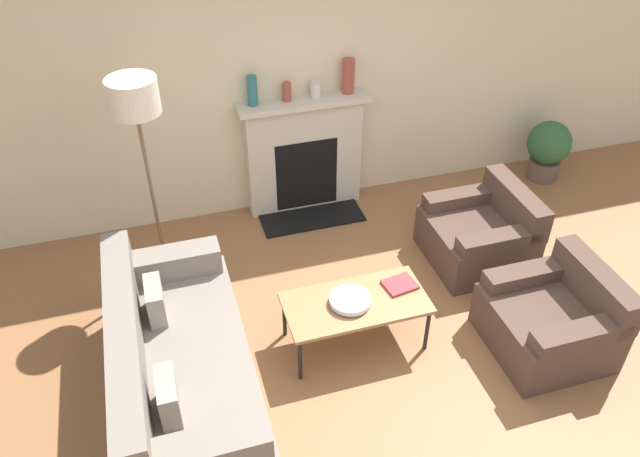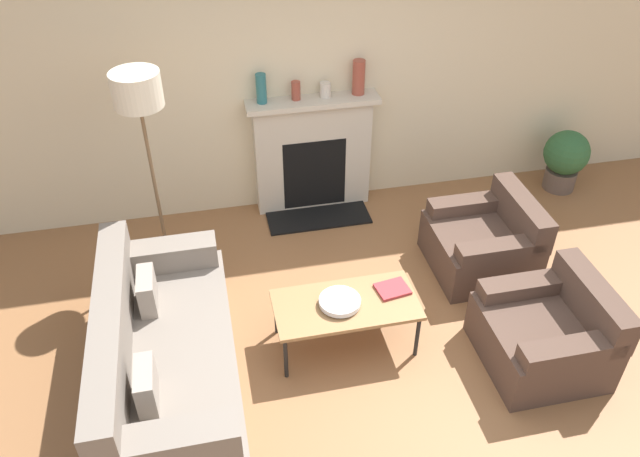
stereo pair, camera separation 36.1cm
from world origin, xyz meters
name	(u,v)px [view 1 (the left image)]	position (x,y,z in m)	size (l,w,h in m)	color
ground_plane	(402,368)	(0.00, 0.00, 0.00)	(18.00, 18.00, 0.00)	brown
wall_back	(310,65)	(0.00, 2.47, 1.45)	(18.00, 0.06, 2.90)	beige
fireplace	(304,156)	(-0.11, 2.33, 0.58)	(1.26, 0.59, 1.19)	beige
couch	(177,367)	(-1.63, 0.23, 0.31)	(0.90, 1.99, 0.85)	slate
armchair_near	(553,320)	(1.19, -0.10, 0.27)	(0.84, 0.85, 0.70)	#4C382D
armchair_far	(481,234)	(1.19, 1.03, 0.27)	(0.84, 0.85, 0.70)	#4C382D
coffee_table	(356,305)	(-0.26, 0.37, 0.40)	(1.10, 0.54, 0.43)	olive
bowl	(350,300)	(-0.31, 0.36, 0.47)	(0.32, 0.32, 0.06)	silver
book	(400,285)	(0.13, 0.44, 0.45)	(0.27, 0.23, 0.02)	#9E2D33
floor_lamp	(137,114)	(-1.60, 1.63, 1.58)	(0.38, 0.38, 1.87)	brown
mantel_vase_left	(252,91)	(-0.58, 2.34, 1.33)	(0.10, 0.10, 0.28)	#28666B
mantel_vase_center_left	(287,92)	(-0.26, 2.34, 1.28)	(0.08, 0.08, 0.18)	brown
mantel_vase_center_right	(316,90)	(0.01, 2.34, 1.26)	(0.10, 0.10, 0.14)	beige
mantel_vase_right	(348,76)	(0.33, 2.34, 1.35)	(0.12, 0.12, 0.33)	brown
potted_plant	(548,148)	(2.54, 2.07, 0.37)	(0.47, 0.47, 0.67)	brown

